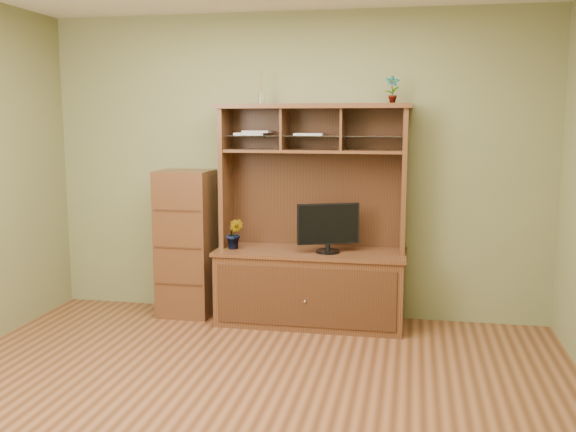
# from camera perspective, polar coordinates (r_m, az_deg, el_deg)

# --- Properties ---
(room) EXTENTS (4.54, 4.04, 2.74)m
(room) POSITION_cam_1_polar(r_m,az_deg,el_deg) (3.82, -4.89, 2.23)
(room) COLOR #512B17
(room) RESTS_ON ground
(media_hutch) EXTENTS (1.66, 0.61, 1.90)m
(media_hutch) POSITION_cam_1_polar(r_m,az_deg,el_deg) (5.59, 2.05, -4.31)
(media_hutch) COLOR #401E12
(media_hutch) RESTS_ON room
(monitor) EXTENTS (0.50, 0.24, 0.42)m
(monitor) POSITION_cam_1_polar(r_m,az_deg,el_deg) (5.42, 3.58, -0.98)
(monitor) COLOR black
(monitor) RESTS_ON media_hutch
(orchid_plant) EXTENTS (0.15, 0.12, 0.27)m
(orchid_plant) POSITION_cam_1_polar(r_m,az_deg,el_deg) (5.59, -4.76, -1.58)
(orchid_plant) COLOR #34531C
(orchid_plant) RESTS_ON media_hutch
(top_plant) EXTENTS (0.13, 0.10, 0.23)m
(top_plant) POSITION_cam_1_polar(r_m,az_deg,el_deg) (5.46, 9.25, 11.06)
(top_plant) COLOR #2E6A25
(top_plant) RESTS_ON media_hutch
(reed_diffuser) EXTENTS (0.06, 0.06, 0.29)m
(reed_diffuser) POSITION_cam_1_polar(r_m,az_deg,el_deg) (5.61, -2.38, 11.06)
(reed_diffuser) COLOR silver
(reed_diffuser) RESTS_ON media_hutch
(magazines) EXTENTS (0.78, 0.21, 0.04)m
(magazines) POSITION_cam_1_polar(r_m,az_deg,el_deg) (5.59, -1.49, 7.36)
(magazines) COLOR #B3B3B8
(magazines) RESTS_ON media_hutch
(side_cabinet) EXTENTS (0.47, 0.43, 1.32)m
(side_cabinet) POSITION_cam_1_polar(r_m,az_deg,el_deg) (5.88, -9.04, -2.40)
(side_cabinet) COLOR #401E12
(side_cabinet) RESTS_ON room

